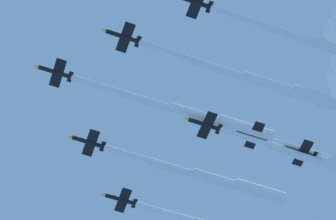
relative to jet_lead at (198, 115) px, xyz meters
The scene contains 3 objects.
jet_lead is the anchor object (origin of this frame).
jet_port_inner 20.79m from the jet_lead, 105.31° to the right, with size 35.03×59.98×3.92m.
jet_starboard_inner 18.57m from the jet_lead, ahead, with size 31.33×54.37×3.91m.
Camera 1 is at (-86.55, -14.63, 3.48)m, focal length 84.53 mm.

